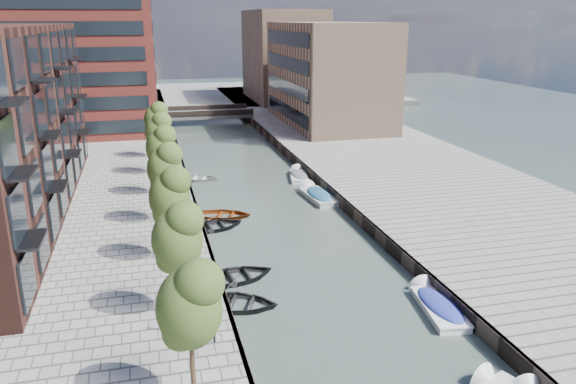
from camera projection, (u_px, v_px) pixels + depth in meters
name	position (u px, v px, depth m)	size (l,w,h in m)	color
water	(245.00, 175.00, 57.77)	(300.00, 300.00, 0.00)	#38473F
quay_right	(389.00, 161.00, 61.41)	(20.00, 140.00, 1.00)	gray
quay_wall_left	(185.00, 175.00, 56.17)	(0.25, 140.00, 1.00)	#332823
quay_wall_right	(302.00, 167.00, 59.07)	(0.25, 140.00, 1.00)	#332823
far_closure	(193.00, 96.00, 113.16)	(80.00, 40.00, 1.00)	gray
apartment_block	(0.00, 124.00, 41.41)	(8.00, 38.00, 14.00)	black
tower	(78.00, 14.00, 72.16)	(18.00, 18.00, 30.00)	#9C382D
tan_block_near	(328.00, 74.00, 79.57)	(12.00, 25.00, 14.00)	tan
tan_block_far	(284.00, 55.00, 103.34)	(12.00, 20.00, 16.00)	tan
bridge	(209.00, 114.00, 86.98)	(13.00, 6.00, 1.30)	gray
tree_0	(189.00, 303.00, 20.86)	(2.50, 2.50, 5.95)	#382619
tree_1	(177.00, 236.00, 27.34)	(2.50, 2.50, 5.95)	#382619
tree_2	(169.00, 194.00, 33.82)	(2.50, 2.50, 5.95)	#382619
tree_3	(164.00, 166.00, 40.30)	(2.50, 2.50, 5.95)	#382619
tree_4	(161.00, 146.00, 46.78)	(2.50, 2.50, 5.95)	#382619
tree_5	(158.00, 130.00, 53.26)	(2.50, 2.50, 5.95)	#382619
tree_6	(156.00, 118.00, 59.74)	(2.50, 2.50, 5.95)	#382619
lamp_0	(213.00, 293.00, 25.40)	(0.24, 0.24, 4.12)	black
lamp_1	(185.00, 192.00, 40.21)	(0.24, 0.24, 4.12)	black
lamp_2	(172.00, 146.00, 55.02)	(0.24, 0.24, 4.12)	black
sloop_0	(236.00, 280.00, 34.58)	(3.48, 4.87, 1.01)	black
sloop_1	(237.00, 307.00, 31.33)	(3.37, 4.73, 0.98)	black
sloop_2	(223.00, 218.00, 45.50)	(3.26, 4.56, 0.95)	maroon
sloop_3	(197.00, 180.00, 56.08)	(3.11, 4.36, 0.90)	silver
sloop_4	(214.00, 229.00, 43.01)	(3.37, 4.71, 0.98)	black
motorboat_0	(436.00, 305.00, 31.18)	(2.49, 5.38, 1.73)	white
motorboat_3	(317.00, 195.00, 50.47)	(2.41, 5.77, 1.87)	#B5B5B3
motorboat_4	(298.00, 176.00, 57.00)	(2.52, 5.01, 1.59)	white
car	(308.00, 126.00, 75.37)	(1.46, 3.62, 1.23)	#BABDC0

